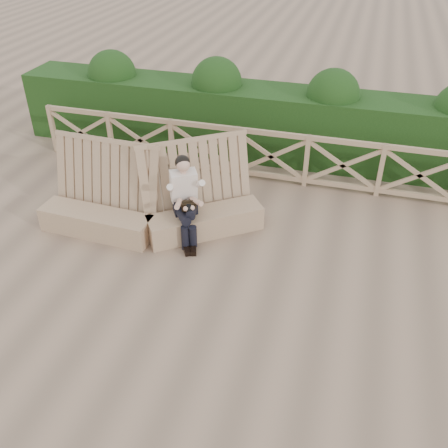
# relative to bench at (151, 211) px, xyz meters

# --- Properties ---
(ground) EXTENTS (60.00, 60.00, 0.00)m
(ground) POSITION_rel_bench_xyz_m (1.63, -1.15, -0.39)
(ground) COLOR brown
(ground) RESTS_ON ground
(bench) EXTENTS (3.78, 1.83, 1.56)m
(bench) POSITION_rel_bench_xyz_m (0.00, 0.00, 0.00)
(bench) COLOR #927453
(bench) RESTS_ON ground
(woman) EXTENTS (0.71, 0.97, 1.48)m
(woman) POSITION_rel_bench_xyz_m (0.64, 0.02, 0.39)
(woman) COLOR black
(woman) RESTS_ON ground
(guardrail) EXTENTS (10.10, 0.09, 1.10)m
(guardrail) POSITION_rel_bench_xyz_m (1.63, 2.35, 0.16)
(guardrail) COLOR #927455
(guardrail) RESTS_ON ground
(hedge) EXTENTS (12.00, 1.20, 1.50)m
(hedge) POSITION_rel_bench_xyz_m (1.63, 3.55, 0.36)
(hedge) COLOR black
(hedge) RESTS_ON ground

